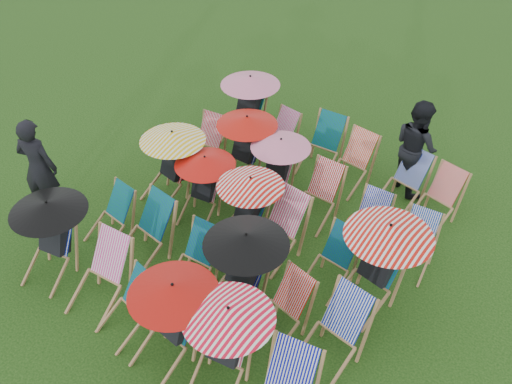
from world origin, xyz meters
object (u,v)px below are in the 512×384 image
Objects in this scene: person_rear at (416,146)px; deckchair_0 at (49,238)px; deckchair_29 at (437,198)px; person_left at (38,167)px.

deckchair_0 is at bearing 90.89° from person_rear.
person_rear is (-0.71, 0.56, 0.43)m from deckchair_29.
person_left reaches higher than deckchair_0.
person_left is 1.02× the size of person_rear.
deckchair_29 is 6.51m from person_left.
deckchair_0 is 0.75× the size of person_rear.
deckchair_0 is 6.08m from deckchair_29.
person_left reaches higher than deckchair_29.
deckchair_0 is 6.08m from person_rear.
person_rear is (4.64, 4.23, -0.02)m from person_left.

